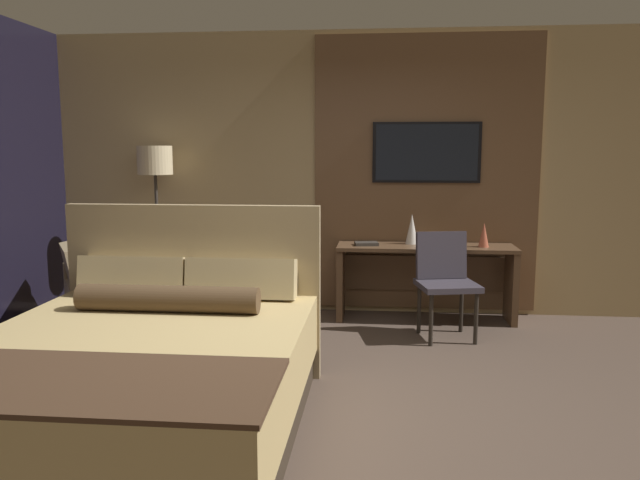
# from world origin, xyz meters

# --- Properties ---
(ground_plane) EXTENTS (16.00, 16.00, 0.00)m
(ground_plane) POSITION_xyz_m (0.00, 0.00, 0.00)
(ground_plane) COLOR #4C3D33
(wall_back_tv_panel) EXTENTS (7.20, 0.09, 2.80)m
(wall_back_tv_panel) POSITION_xyz_m (0.10, 2.59, 1.40)
(wall_back_tv_panel) COLOR tan
(wall_back_tv_panel) RESTS_ON ground_plane
(bed) EXTENTS (1.85, 2.23, 1.25)m
(bed) POSITION_xyz_m (-1.03, -0.38, 0.35)
(bed) COLOR #33281E
(bed) RESTS_ON ground_plane
(desk) EXTENTS (1.70, 0.48, 0.73)m
(desk) POSITION_xyz_m (0.75, 2.33, 0.49)
(desk) COLOR brown
(desk) RESTS_ON ground_plane
(tv) EXTENTS (1.05, 0.04, 0.59)m
(tv) POSITION_xyz_m (0.75, 2.52, 1.61)
(tv) COLOR black
(desk_chair) EXTENTS (0.58, 0.57, 0.92)m
(desk_chair) POSITION_xyz_m (0.88, 1.76, 0.56)
(desk_chair) COLOR #38333D
(desk_chair) RESTS_ON ground_plane
(armchair_by_window) EXTENTS (1.08, 1.09, 0.82)m
(armchair_by_window) POSITION_xyz_m (-2.15, 1.67, 0.28)
(armchair_by_window) COLOR #998460
(armchair_by_window) RESTS_ON ground_plane
(floor_lamp) EXTENTS (0.34, 0.34, 1.68)m
(floor_lamp) POSITION_xyz_m (-1.90, 2.28, 1.41)
(floor_lamp) COLOR #282623
(floor_lamp) RESTS_ON ground_plane
(vase_tall) EXTENTS (0.12, 0.12, 0.29)m
(vase_tall) POSITION_xyz_m (0.62, 2.39, 0.88)
(vase_tall) COLOR silver
(vase_tall) RESTS_ON desk
(vase_short) EXTENTS (0.10, 0.10, 0.23)m
(vase_short) POSITION_xyz_m (1.29, 2.25, 0.84)
(vase_short) COLOR #B2563D
(vase_short) RESTS_ON desk
(book) EXTENTS (0.24, 0.19, 0.03)m
(book) POSITION_xyz_m (0.18, 2.26, 0.74)
(book) COLOR #332D28
(book) RESTS_ON desk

